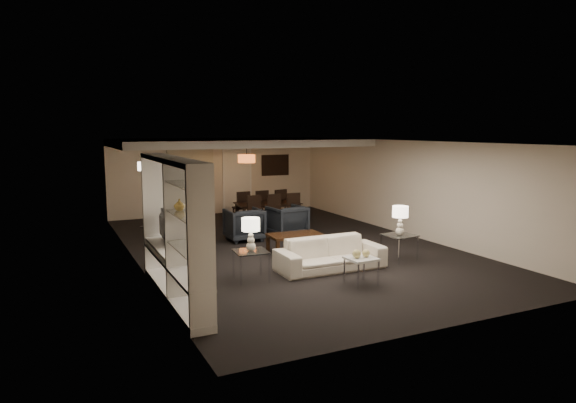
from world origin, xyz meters
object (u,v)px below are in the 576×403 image
(armchair_right, at_px, (287,221))
(marble_table, at_px, (361,271))
(table_lamp_left, at_px, (251,234))
(floor_speaker, at_px, (167,240))
(vase_amber, at_px, (179,205))
(table_lamp_right, at_px, (400,220))
(vase_blue, at_px, (193,246))
(pendant_light, at_px, (247,159))
(chair_fr, at_px, (277,204))
(armchair_left, at_px, (244,225))
(coffee_table, at_px, (295,243))
(side_table_left, at_px, (251,266))
(side_table_right, at_px, (399,248))
(chair_fl, at_px, (241,207))
(chair_nr, at_px, (296,210))
(chair_nm, at_px, (277,212))
(television, at_px, (163,227))
(dining_table, at_px, (268,214))
(chair_nl, at_px, (257,213))
(sofa, at_px, (330,254))
(floor_lamp, at_px, (143,195))

(armchair_right, bearing_deg, marble_table, 76.79)
(table_lamp_left, xyz_separation_m, floor_speaker, (-1.22, 1.54, -0.29))
(armchair_right, height_order, vase_amber, vase_amber)
(table_lamp_right, bearing_deg, vase_blue, -161.43)
(pendant_light, relative_size, chair_fr, 0.54)
(table_lamp_left, distance_m, chair_fr, 6.46)
(armchair_left, bearing_deg, coffee_table, 110.47)
(pendant_light, distance_m, side_table_left, 6.24)
(side_table_right, bearing_deg, vase_blue, -161.43)
(side_table_right, distance_m, table_lamp_right, 0.59)
(chair_fr, bearing_deg, chair_fl, -7.88)
(chair_nr, bearing_deg, chair_nm, -178.17)
(table_lamp_left, bearing_deg, vase_amber, -148.28)
(side_table_right, bearing_deg, chair_nm, 101.81)
(marble_table, bearing_deg, floor_speaker, 137.86)
(table_lamp_left, relative_size, television, 0.63)
(vase_amber, distance_m, chair_fl, 7.53)
(vase_amber, distance_m, chair_nm, 6.75)
(vase_blue, xyz_separation_m, dining_table, (4.02, 6.66, -0.82))
(table_lamp_left, distance_m, chair_nr, 5.35)
(pendant_light, relative_size, chair_nl, 0.54)
(dining_table, bearing_deg, television, -126.88)
(sofa, distance_m, side_table_right, 1.70)
(chair_nl, bearing_deg, pendant_light, 75.36)
(table_lamp_left, distance_m, chair_fl, 5.98)
(table_lamp_right, xyz_separation_m, television, (-4.90, 0.53, 0.17))
(television, bearing_deg, pendant_light, -34.99)
(table_lamp_left, height_order, chair_nl, table_lamp_left)
(table_lamp_left, distance_m, dining_table, 5.62)
(table_lamp_left, height_order, television, television)
(side_table_left, distance_m, floor_lamp, 6.27)
(chair_nr, bearing_deg, dining_table, 134.54)
(armchair_left, height_order, floor_lamp, floor_lamp)
(television, height_order, chair_fr, television)
(side_table_right, bearing_deg, coffee_table, 136.74)
(side_table_left, xyz_separation_m, marble_table, (1.70, -1.10, -0.03))
(chair_nr, xyz_separation_m, chair_fr, (0.00, 1.30, 0.00))
(table_lamp_right, bearing_deg, pendant_light, 103.15)
(pendant_light, distance_m, floor_speaker, 5.44)
(floor_speaker, distance_m, chair_nr, 5.15)
(side_table_left, bearing_deg, sofa, 0.00)
(armchair_right, bearing_deg, vase_amber, 42.51)
(table_lamp_right, height_order, chair_nm, table_lamp_right)
(chair_nm, xyz_separation_m, chair_nr, (0.60, 0.00, 0.00))
(pendant_light, relative_size, chair_fl, 0.54)
(table_lamp_left, height_order, chair_nr, table_lamp_left)
(coffee_table, xyz_separation_m, dining_table, (0.79, 3.41, 0.11))
(armchair_left, distance_m, television, 3.85)
(sofa, height_order, dining_table, dining_table)
(sofa, bearing_deg, marble_table, -89.66)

